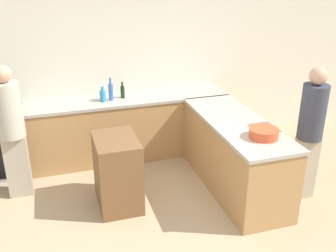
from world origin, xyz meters
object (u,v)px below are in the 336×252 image
Objects in this scene: wine_bottle_dark at (123,91)px; person_by_range at (11,128)px; island_table at (117,172)px; person_at_peninsula at (310,129)px; water_bottle_blue at (111,91)px; range_oven at (3,142)px; dish_soap_bottle at (103,96)px; mixing_bowl at (264,133)px.

wine_bottle_dark is 1.58m from person_by_range.
person_at_peninsula is at bearing -12.60° from island_table.
island_table is at bearing -97.54° from water_bottle_blue.
island_table is 2.71× the size of water_bottle_blue.
island_table is at bearing -42.32° from range_oven.
wine_bottle_dark is at bearing 0.56° from range_oven.
range_oven reaches higher than island_table.
island_table is 0.52× the size of person_by_range.
range_oven is at bearing -179.44° from wine_bottle_dark.
dish_soap_bottle is (0.04, 1.14, 0.56)m from island_table.
mixing_bowl is at bearing -48.76° from dish_soap_bottle.
person_by_range is at bearing 152.89° from island_table.
wine_bottle_dark reaches higher than dish_soap_bottle.
person_at_peninsula reaches higher than island_table.
wine_bottle_dark is at bearing 15.32° from water_bottle_blue.
range_oven is 1.78m from island_table.
island_table is (1.32, -1.20, -0.03)m from range_oven.
island_table is at bearing -27.11° from person_by_range.
range_oven is 2.88× the size of mixing_bowl.
range_oven is at bearing 177.66° from dish_soap_bottle.
person_at_peninsula is at bearing -37.35° from dish_soap_bottle.
person_at_peninsula is at bearing -39.35° from water_bottle_blue.
water_bottle_blue is (-1.37, 1.72, 0.07)m from mixing_bowl.
person_by_range reaches higher than mixing_bowl.
mixing_bowl is 1.01× the size of water_bottle_blue.
mixing_bowl is (2.84, -1.75, 0.50)m from range_oven.
dish_soap_bottle is 1.29m from person_by_range.
range_oven is at bearing 108.00° from person_by_range.
mixing_bowl is 1.38× the size of wine_bottle_dark.
dish_soap_bottle is at bearing 26.52° from person_by_range.
wine_bottle_dark is 0.14× the size of person_by_range.
island_table is 1.71m from mixing_bowl.
mixing_bowl is at bearing -55.82° from wine_bottle_dark.
water_bottle_blue is (0.12, 0.02, 0.04)m from dish_soap_bottle.
person_by_range is at bearing -153.48° from dish_soap_bottle.
person_by_range is at bearing -72.00° from range_oven.
person_by_range is (-1.44, -0.65, -0.10)m from wine_bottle_dark.
wine_bottle_dark is at bearing 137.38° from person_at_peninsula.
mixing_bowl is 2.14m from wine_bottle_dark.
water_bottle_blue is (-0.17, -0.05, 0.03)m from wine_bottle_dark.
dish_soap_bottle is at bearing -2.34° from range_oven.
dish_soap_bottle is 2.69m from person_at_peninsula.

